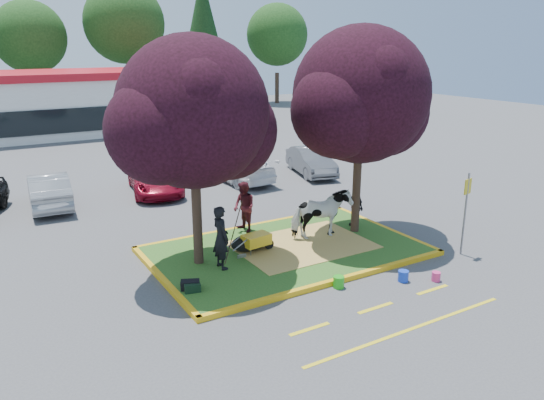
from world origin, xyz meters
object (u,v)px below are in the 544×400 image
bucket_blue (403,276)px  car_silver (49,190)px  wheelbarrow (256,240)px  sign_post (466,205)px  bucket_pink (436,277)px  handler (221,237)px  bucket_green (339,282)px  calf (249,242)px  cow (321,214)px

bucket_blue → car_silver: car_silver is taller
wheelbarrow → sign_post: size_ratio=0.59×
bucket_pink → car_silver: size_ratio=0.06×
handler → bucket_pink: handler is taller
bucket_green → calf: bearing=106.9°
wheelbarrow → car_silver: (-4.65, 8.81, 0.15)m
sign_post → calf: bearing=138.0°
sign_post → handler: bearing=148.2°
cow → car_silver: size_ratio=0.46×
calf → handler: (-1.30, -0.77, 0.67)m
bucket_blue → car_silver: 14.44m
cow → bucket_pink: cow is taller
wheelbarrow → car_silver: car_silver is taller
calf → cow: bearing=10.3°
bucket_blue → bucket_green: bearing=161.4°
bucket_pink → bucket_blue: (-0.80, 0.45, 0.03)m
calf → sign_post: sign_post is taller
sign_post → car_silver: (-10.26, 11.91, -0.93)m
bucket_pink → bucket_blue: 0.92m
calf → bucket_blue: 4.77m
calf → bucket_pink: bearing=-34.7°
bucket_green → bucket_blue: size_ratio=1.03×
bucket_pink → car_silver: car_silver is taller
cow → bucket_pink: bearing=-157.5°
cow → bucket_green: (-1.56, -3.03, -0.81)m
bucket_blue → sign_post: bearing=10.2°
handler → bucket_green: size_ratio=5.74×
cow → handler: handler is taller
bucket_green → bucket_pink: 2.79m
bucket_blue → handler: bearing=142.7°
handler → sign_post: sign_post is taller
cow → car_silver: 11.30m
handler → bucket_pink: bearing=-128.1°
bucket_pink → car_silver: bearing=122.1°
cow → bucket_pink: (1.03, -4.08, -0.84)m
wheelbarrow → calf: bearing=112.5°
sign_post → bucket_blue: (-2.97, -0.53, -1.47)m
handler → bucket_pink: size_ratio=7.03×
handler → bucket_green: (2.30, -2.51, -0.91)m
wheelbarrow → sign_post: 6.50m
wheelbarrow → sign_post: bearing=-36.3°
handler → bucket_blue: bearing=-129.3°
wheelbarrow → bucket_green: (0.86, -3.03, -0.39)m
bucket_green → bucket_pink: bearing=-22.1°
calf → car_silver: car_silver is taller
handler → car_silver: (-3.21, 9.34, -0.38)m
cow → handler: (-3.86, -0.53, 0.10)m
handler → calf: bearing=-61.6°
handler → sign_post: size_ratio=0.71×
calf → bucket_pink: 5.62m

